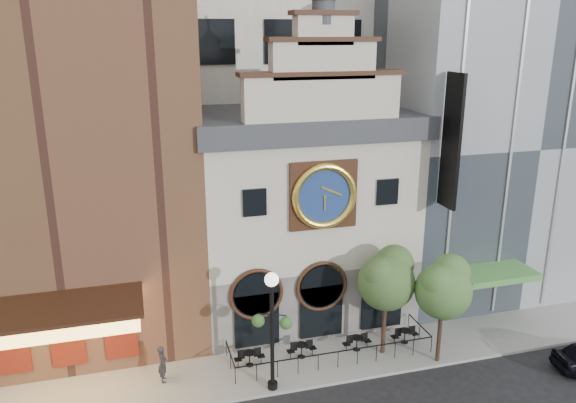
% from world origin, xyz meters
% --- Properties ---
extents(ground, '(120.00, 120.00, 0.00)m').
position_xyz_m(ground, '(0.00, 0.00, 0.00)').
color(ground, black).
rests_on(ground, ground).
extents(sidewalk, '(44.00, 5.00, 0.15)m').
position_xyz_m(sidewalk, '(0.00, 2.50, 0.07)').
color(sidewalk, gray).
rests_on(sidewalk, ground).
extents(clock_building, '(12.60, 8.78, 18.65)m').
position_xyz_m(clock_building, '(0.00, 7.82, 6.69)').
color(clock_building, '#605E5B').
rests_on(clock_building, ground).
extents(theater_building, '(14.00, 15.60, 25.00)m').
position_xyz_m(theater_building, '(-13.00, 9.96, 12.60)').
color(theater_building, brown).
rests_on(theater_building, ground).
extents(retail_building, '(14.00, 14.40, 20.00)m').
position_xyz_m(retail_building, '(12.99, 9.99, 10.14)').
color(retail_building, gray).
rests_on(retail_building, ground).
extents(cafe_railing, '(10.60, 2.60, 0.90)m').
position_xyz_m(cafe_railing, '(0.00, 2.50, 0.60)').
color(cafe_railing, black).
rests_on(cafe_railing, sidewalk).
extents(bistro_0, '(1.58, 0.68, 0.90)m').
position_xyz_m(bistro_0, '(-4.30, 2.58, 0.61)').
color(bistro_0, black).
rests_on(bistro_0, sidewalk).
extents(bistro_1, '(1.58, 0.68, 0.90)m').
position_xyz_m(bistro_1, '(-1.51, 2.59, 0.61)').
color(bistro_1, black).
rests_on(bistro_1, sidewalk).
extents(bistro_2, '(1.58, 0.68, 0.90)m').
position_xyz_m(bistro_2, '(1.55, 2.47, 0.61)').
color(bistro_2, black).
rests_on(bistro_2, sidewalk).
extents(bistro_3, '(1.58, 0.68, 0.90)m').
position_xyz_m(bistro_3, '(4.37, 2.44, 0.61)').
color(bistro_3, black).
rests_on(bistro_3, sidewalk).
extents(pedestrian, '(0.46, 0.70, 1.90)m').
position_xyz_m(pedestrian, '(-8.64, 2.43, 1.10)').
color(pedestrian, black).
rests_on(pedestrian, sidewalk).
extents(lamppost, '(1.80, 1.17, 6.02)m').
position_xyz_m(lamppost, '(-3.64, 0.40, 3.87)').
color(lamppost, black).
rests_on(lamppost, sidewalk).
extents(tree_left, '(3.07, 2.95, 5.91)m').
position_xyz_m(tree_left, '(2.85, 1.91, 4.48)').
color(tree_left, '#382619').
rests_on(tree_left, sidewalk).
extents(tree_right, '(2.97, 2.86, 5.73)m').
position_xyz_m(tree_right, '(5.27, 0.44, 4.35)').
color(tree_right, '#382619').
rests_on(tree_right, sidewalk).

